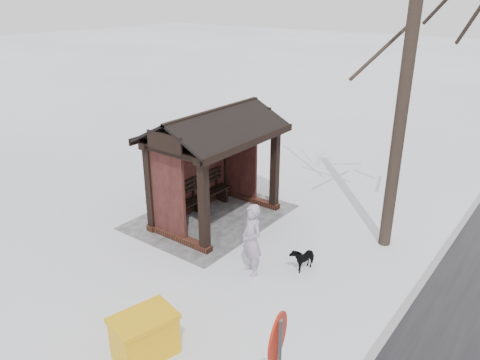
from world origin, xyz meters
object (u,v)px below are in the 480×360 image
Objects in this scene: bus_shelter at (210,143)px; dog at (303,257)px; pedestrian at (252,240)px; grit_bin at (145,336)px.

bus_shelter reaches higher than dog.
pedestrian is at bearing 57.85° from bus_shelter.
grit_bin reaches higher than dog.
bus_shelter is at bearing -138.60° from grit_bin.
bus_shelter is 5.49× the size of dog.
dog is (0.71, 3.29, -1.89)m from bus_shelter.
dog is 4.09m from grit_bin.
pedestrian is 3.19m from grit_bin.
dog is at bearing -177.53° from grit_bin.
bus_shelter is 3.22m from pedestrian.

